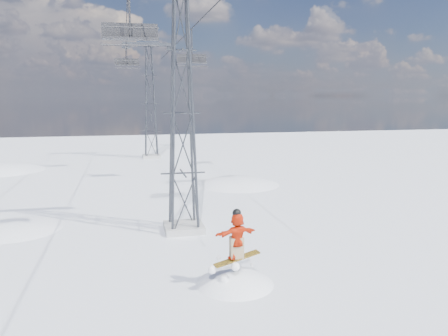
{
  "coord_description": "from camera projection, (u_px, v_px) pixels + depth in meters",
  "views": [
    {
      "loc": [
        -1.71,
        -11.68,
        6.26
      ],
      "look_at": [
        1.99,
        4.72,
        3.47
      ],
      "focal_mm": 35.0,
      "sensor_mm": 36.0,
      "label": 1
    }
  ],
  "objects": [
    {
      "name": "snow_terrain",
      "position": [
        91.0,
        304.0,
        33.61
      ],
      "size": [
        39.0,
        37.0,
        22.0
      ],
      "color": "white",
      "rests_on": "ground"
    },
    {
      "name": "lift_chair_far",
      "position": [
        127.0,
        63.0,
        35.23
      ],
      "size": [
        1.95,
        0.56,
        2.42
      ],
      "color": "black",
      "rests_on": "ground"
    },
    {
      "name": "lift_tower_far",
      "position": [
        150.0,
        104.0,
        43.67
      ],
      "size": [
        5.2,
        1.8,
        11.43
      ],
      "color": "#999999",
      "rests_on": "ground"
    },
    {
      "name": "lift_tower_near",
      "position": [
        182.0,
        114.0,
        19.62
      ],
      "size": [
        5.2,
        1.8,
        11.43
      ],
      "color": "#999999",
      "rests_on": "ground"
    },
    {
      "name": "ground",
      "position": [
        193.0,
        314.0,
        12.64
      ],
      "size": [
        120.0,
        120.0,
        0.0
      ],
      "primitive_type": "plane",
      "color": "white",
      "rests_on": "ground"
    },
    {
      "name": "snowboarder_jump",
      "position": [
        234.0,
        329.0,
        14.97
      ],
      "size": [
        4.4,
        4.4,
        6.63
      ],
      "color": "white",
      "rests_on": "ground"
    },
    {
      "name": "haul_cables",
      "position": [
        159.0,
        28.0,
        29.8
      ],
      "size": [
        4.46,
        51.0,
        0.06
      ],
      "color": "black",
      "rests_on": "ground"
    },
    {
      "name": "lift_chair_near",
      "position": [
        130.0,
        33.0,
        17.03
      ],
      "size": [
        2.18,
        0.63,
        2.7
      ],
      "color": "black",
      "rests_on": "ground"
    },
    {
      "name": "lift_chair_mid",
      "position": [
        192.0,
        59.0,
        30.49
      ],
      "size": [
        2.09,
        0.6,
        2.59
      ],
      "color": "black",
      "rests_on": "ground"
    }
  ]
}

